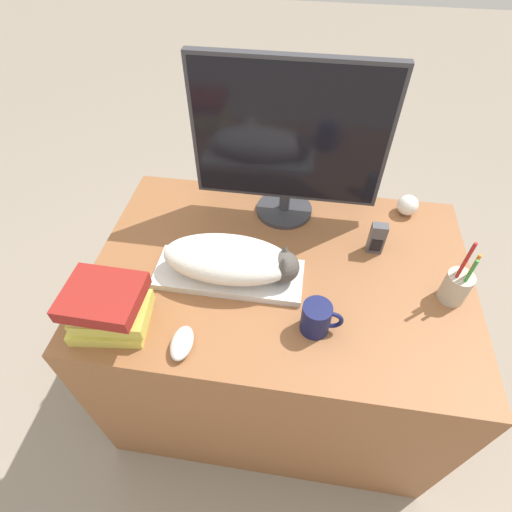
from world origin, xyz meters
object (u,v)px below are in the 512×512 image
baseball (408,205)px  computer_mouse (182,343)px  monitor (289,140)px  pen_cup (456,286)px  phone (377,238)px  coffee_mug (317,318)px  book_stack (107,308)px  cat (233,260)px  keyboard (229,275)px

baseball → computer_mouse: bearing=-135.0°
monitor → computer_mouse: bearing=-109.9°
pen_cup → phone: pen_cup is taller
coffee_mug → phone: bearing=62.0°
coffee_mug → phone: (0.17, 0.32, 0.01)m
pen_cup → book_stack: bearing=-165.8°
phone → coffee_mug: bearing=-118.0°
baseball → phone: (-0.12, -0.20, 0.02)m
cat → book_stack: book_stack is taller
baseball → phone: bearing=-120.7°
keyboard → computer_mouse: size_ratio=4.32×
keyboard → pen_cup: size_ratio=1.93×
cat → keyboard: bearing=180.0°
cat → coffee_mug: size_ratio=3.56×
phone → book_stack: book_stack is taller
computer_mouse → baseball: size_ratio=1.44×
cat → pen_cup: pen_cup is taller
keyboard → monitor: 0.45m
baseball → phone: 0.24m
keyboard → baseball: bearing=34.3°
keyboard → baseball: baseball is taller
cat → coffee_mug: 0.29m
book_stack → pen_cup: bearing=14.2°
monitor → baseball: (0.43, 0.06, -0.25)m
computer_mouse → pen_cup: size_ratio=0.45×
baseball → book_stack: size_ratio=0.33×
baseball → book_stack: (-0.84, -0.60, 0.04)m
keyboard → phone: size_ratio=4.08×
baseball → phone: phone is taller
monitor → computer_mouse: monitor is taller
cat → pen_cup: 0.64m
monitor → pen_cup: bearing=-30.6°
computer_mouse → baseball: bearing=45.0°
keyboard → computer_mouse: bearing=-106.5°
computer_mouse → baseball: baseball is taller
monitor → baseball: 0.50m
computer_mouse → book_stack: bearing=169.5°
keyboard → monitor: (0.14, 0.33, 0.28)m
computer_mouse → keyboard: bearing=73.5°
phone → monitor: bearing=154.6°
computer_mouse → monitor: bearing=70.1°
cat → phone: (0.42, 0.18, -0.03)m
pen_cup → baseball: (-0.09, 0.36, -0.02)m
coffee_mug → baseball: (0.29, 0.53, -0.01)m
coffee_mug → pen_cup: pen_cup is taller
cat → book_stack: size_ratio=1.82×
computer_mouse → coffee_mug: (0.34, 0.11, 0.03)m
monitor → baseball: monitor is taller
keyboard → pen_cup: pen_cup is taller
keyboard → book_stack: bearing=-142.2°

